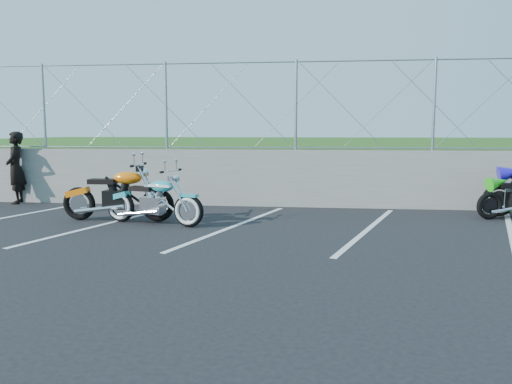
# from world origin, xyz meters

# --- Properties ---
(ground) EXTENTS (90.00, 90.00, 0.00)m
(ground) POSITION_xyz_m (0.00, 0.00, 0.00)
(ground) COLOR black
(ground) RESTS_ON ground
(retaining_wall) EXTENTS (30.00, 0.22, 1.30)m
(retaining_wall) POSITION_xyz_m (0.00, 3.50, 0.65)
(retaining_wall) COLOR slate
(retaining_wall) RESTS_ON ground
(grass_field) EXTENTS (30.00, 20.00, 1.30)m
(grass_field) POSITION_xyz_m (0.00, 13.50, 0.65)
(grass_field) COLOR #214813
(grass_field) RESTS_ON ground
(chain_link_fence) EXTENTS (28.00, 0.03, 2.00)m
(chain_link_fence) POSITION_xyz_m (0.00, 3.50, 2.30)
(chain_link_fence) COLOR gray
(chain_link_fence) RESTS_ON retaining_wall
(parking_lines) EXTENTS (18.29, 4.31, 0.01)m
(parking_lines) POSITION_xyz_m (1.20, 1.00, 0.00)
(parking_lines) COLOR silver
(parking_lines) RESTS_ON ground
(cruiser_turquoise) EXTENTS (2.02, 0.72, 1.02)m
(cruiser_turquoise) POSITION_xyz_m (-1.49, 0.98, 0.41)
(cruiser_turquoise) COLOR black
(cruiser_turquoise) RESTS_ON ground
(naked_orange) EXTENTS (2.22, 0.75, 1.10)m
(naked_orange) POSITION_xyz_m (-2.29, 1.26, 0.47)
(naked_orange) COLOR black
(naked_orange) RESTS_ON ground
(person_standing) EXTENTS (0.61, 0.73, 1.71)m
(person_standing) POSITION_xyz_m (-5.62, 3.20, 0.86)
(person_standing) COLOR black
(person_standing) RESTS_ON ground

